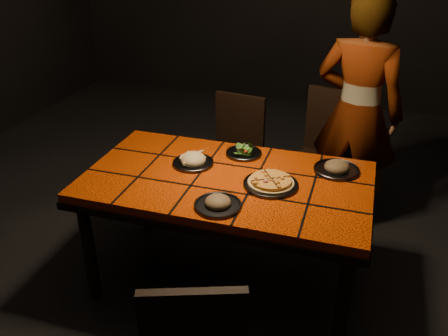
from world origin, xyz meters
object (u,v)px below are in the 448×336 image
(plate_pizza, at_px, (271,183))
(plate_pasta, at_px, (193,161))
(chair_far_right, at_px, (329,149))
(chair_far_left, at_px, (235,146))
(diner, at_px, (357,113))
(dining_table, at_px, (227,189))

(plate_pizza, distance_m, plate_pasta, 0.51)
(chair_far_right, distance_m, plate_pizza, 1.03)
(chair_far_left, bearing_deg, plate_pasta, -83.05)
(plate_pizza, xyz_separation_m, plate_pasta, (-0.50, 0.11, 0.00))
(chair_far_left, relative_size, plate_pizza, 2.53)
(chair_far_right, distance_m, diner, 0.33)
(chair_far_right, height_order, plate_pasta, chair_far_right)
(diner, relative_size, plate_pizza, 4.86)
(chair_far_right, xyz_separation_m, diner, (0.16, 0.01, 0.29))
(chair_far_left, bearing_deg, dining_table, -68.36)
(chair_far_left, height_order, chair_far_right, chair_far_right)
(chair_far_right, relative_size, plate_pizza, 2.79)
(chair_far_left, distance_m, plate_pasta, 0.87)
(chair_far_right, relative_size, plate_pasta, 3.99)
(diner, xyz_separation_m, plate_pizza, (-0.39, -1.00, -0.08))
(dining_table, relative_size, plate_pizza, 4.64)
(chair_far_left, bearing_deg, chair_far_right, 11.64)
(chair_far_left, xyz_separation_m, chair_far_right, (0.70, 0.04, 0.05))
(chair_far_right, xyz_separation_m, plate_pizza, (-0.23, -0.98, 0.21))
(dining_table, bearing_deg, chair_far_right, 63.37)
(chair_far_right, bearing_deg, diner, 15.72)
(plate_pizza, bearing_deg, plate_pasta, 167.20)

